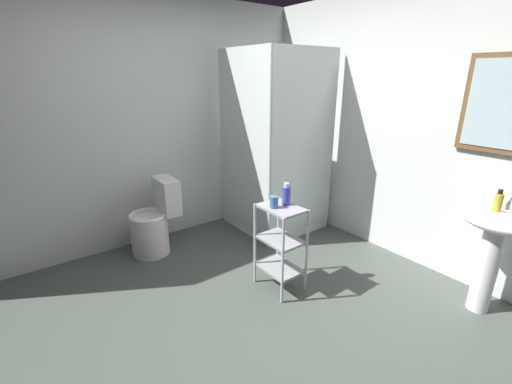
% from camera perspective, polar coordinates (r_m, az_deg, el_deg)
% --- Properties ---
extents(ground_plane, '(4.20, 4.20, 0.02)m').
position_cam_1_polar(ground_plane, '(2.69, -0.63, -21.46)').
color(ground_plane, '#475049').
extents(wall_back, '(4.20, 0.14, 2.50)m').
position_cam_1_polar(wall_back, '(3.50, 24.95, 9.39)').
color(wall_back, silver).
rests_on(wall_back, ground_plane).
extents(wall_left, '(0.10, 4.20, 2.50)m').
position_cam_1_polar(wall_left, '(3.73, -18.07, 10.67)').
color(wall_left, silver).
rests_on(wall_left, ground_plane).
extents(shower_stall, '(0.92, 0.92, 2.00)m').
position_cam_1_polar(shower_stall, '(3.93, 3.03, 0.15)').
color(shower_stall, white).
rests_on(shower_stall, ground_plane).
extents(pedestal_sink, '(0.46, 0.37, 0.81)m').
position_cam_1_polar(pedestal_sink, '(3.05, 34.96, -6.93)').
color(pedestal_sink, white).
rests_on(pedestal_sink, ground_plane).
extents(sink_faucet, '(0.03, 0.03, 0.10)m').
position_cam_1_polar(sink_faucet, '(3.07, 36.69, -1.49)').
color(sink_faucet, silver).
rests_on(sink_faucet, pedestal_sink).
extents(toilet, '(0.37, 0.49, 0.76)m').
position_cam_1_polar(toilet, '(3.60, -16.74, -5.06)').
color(toilet, white).
rests_on(toilet, ground_plane).
extents(storage_cart, '(0.38, 0.28, 0.74)m').
position_cam_1_polar(storage_cart, '(2.85, 4.11, -8.21)').
color(storage_cart, silver).
rests_on(storage_cart, ground_plane).
extents(hand_soap_bottle, '(0.06, 0.06, 0.16)m').
position_cam_1_polar(hand_soap_bottle, '(2.98, 35.52, -1.35)').
color(hand_soap_bottle, gold).
rests_on(hand_soap_bottle, pedestal_sink).
extents(shampoo_bottle_blue, '(0.07, 0.07, 0.18)m').
position_cam_1_polar(shampoo_bottle_blue, '(2.75, 5.10, -0.53)').
color(shampoo_bottle_blue, '#3747BE').
rests_on(shampoo_bottle_blue, storage_cart).
extents(rinse_cup, '(0.07, 0.07, 0.10)m').
position_cam_1_polar(rinse_cup, '(2.69, 3.04, -1.69)').
color(rinse_cup, '#3870B2').
rests_on(rinse_cup, storage_cart).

